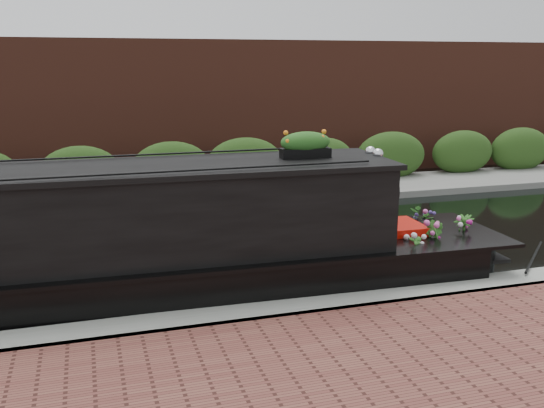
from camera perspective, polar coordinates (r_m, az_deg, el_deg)
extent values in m
plane|color=black|center=(11.07, -6.64, -4.68)|extent=(80.00, 80.00, 0.00)
cube|color=gray|center=(8.06, -2.20, -11.66)|extent=(40.00, 0.60, 0.50)
cube|color=slate|center=(15.07, -9.60, 0.08)|extent=(40.00, 2.40, 0.34)
cube|color=#264617|center=(15.95, -10.04, 0.78)|extent=(40.00, 1.10, 2.80)
cube|color=#57291D|center=(17.99, -10.90, 2.17)|extent=(40.00, 1.00, 8.00)
cube|color=black|center=(8.59, -17.04, -1.36)|extent=(8.52, 1.91, 1.24)
cube|color=black|center=(8.45, -17.34, 2.96)|extent=(8.66, 2.05, 0.07)
cube|color=red|center=(9.56, 9.37, 0.51)|extent=(0.11, 1.61, 1.24)
cube|color=black|center=(8.33, 4.33, -0.77)|extent=(0.83, 0.06, 0.51)
cube|color=red|center=(9.94, 11.70, -3.07)|extent=(0.77, 0.85, 0.46)
sphere|color=silver|center=(9.32, 9.94, 4.68)|extent=(0.17, 0.17, 0.17)
sphere|color=silver|center=(9.55, 9.24, 4.91)|extent=(0.17, 0.17, 0.17)
cube|color=black|center=(8.98, 3.16, 4.82)|extent=(0.75, 0.25, 0.14)
ellipsoid|color=orange|center=(8.96, 3.17, 5.97)|extent=(0.82, 0.25, 0.22)
imported|color=#2B6120|center=(9.37, 13.38, -4.14)|extent=(0.29, 0.23, 0.47)
imported|color=#2B6120|center=(9.68, 15.03, -3.31)|extent=(0.35, 0.39, 0.59)
imported|color=#2B6120|center=(10.72, 14.17, -1.80)|extent=(0.58, 0.53, 0.53)
imported|color=#2B6120|center=(10.25, 17.52, -2.57)|extent=(0.43, 0.43, 0.58)
imported|color=#2B6120|center=(10.46, 10.06, -1.92)|extent=(0.31, 0.35, 0.56)
cylinder|color=brown|center=(10.91, 18.87, -4.70)|extent=(0.33, 0.33, 0.33)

